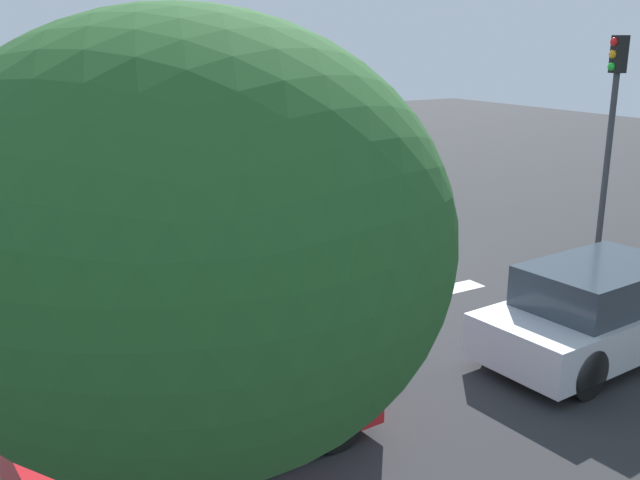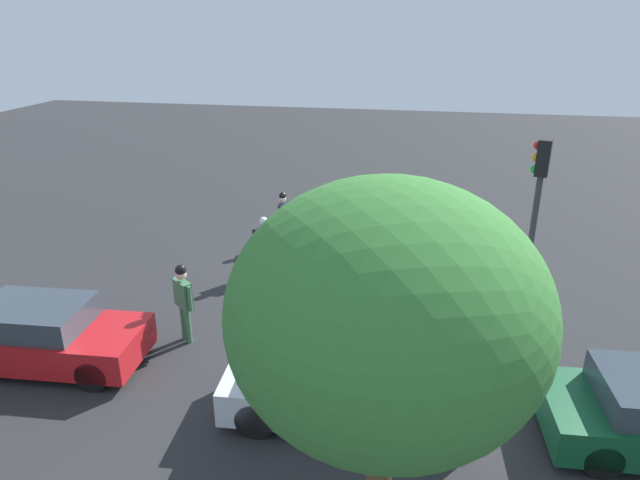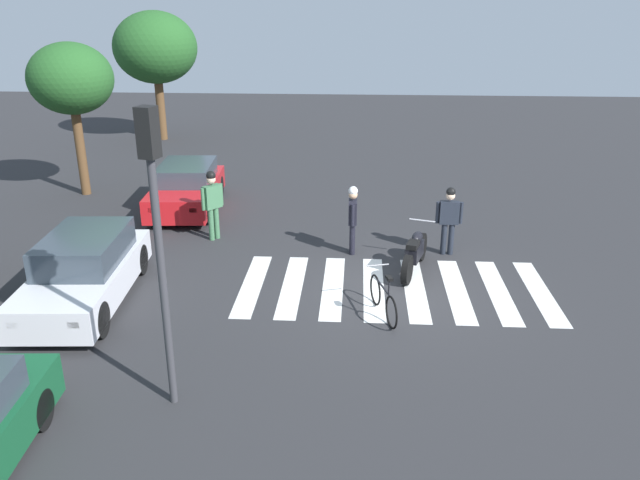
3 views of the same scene
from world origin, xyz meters
name	(u,v)px [view 1 (image 1 of 3)]	position (x,y,z in m)	size (l,w,h in m)	color
ground_plane	(322,255)	(0.00, 0.00, 0.00)	(60.00, 60.00, 0.00)	#2B2B2D
police_motorcycle	(272,235)	(0.96, -0.50, 0.47)	(2.12, 0.89, 1.06)	black
leaning_bicycle	(379,234)	(-1.30, 0.29, 0.37)	(1.63, 0.59, 0.99)	black
officer_on_foot	(258,234)	(2.01, 0.96, 0.99)	(0.66, 0.23, 1.73)	black
officer_by_motorcycle	(207,210)	(2.09, -1.40, 0.99)	(0.23, 0.66, 1.73)	#1E232D
pedestrian_bystander	(322,293)	(2.78, 4.61, 1.09)	(0.56, 0.47, 1.86)	#3F724C
crosswalk_stripes	(322,255)	(0.00, 0.00, 0.00)	(3.25, 6.75, 0.01)	silver
car_white_van	(604,310)	(-1.00, 6.47, 0.68)	(4.39, 1.96, 1.43)	black
car_red_convertible	(193,406)	(5.28, 5.97, 0.65)	(4.11, 2.00, 1.36)	black
traffic_light_pole	(611,118)	(-4.38, 3.68, 3.08)	(0.35, 0.29, 4.63)	#38383D
street_tree_far	(187,247)	(6.60, 9.69, 3.64)	(2.56, 2.56, 4.77)	brown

